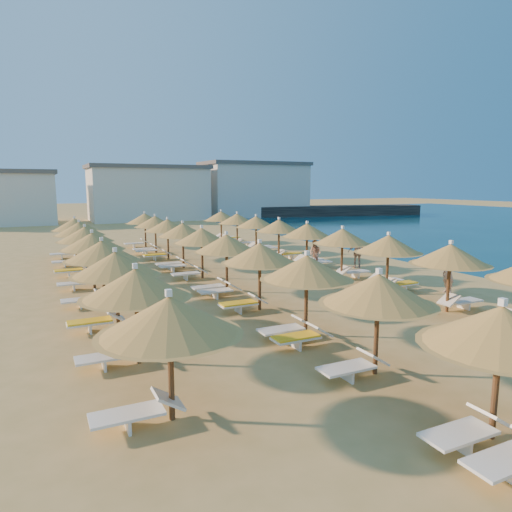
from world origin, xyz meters
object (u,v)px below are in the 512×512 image
parasol_row_east (342,237)px  beachgoer_b (315,253)px  beachgoer_c (357,253)px  beachgoer_a (449,274)px  jetty (327,211)px  parasol_row_west (227,244)px

parasol_row_east → beachgoer_b: bearing=77.3°
beachgoer_c → beachgoer_b: bearing=-175.0°
beachgoer_a → beachgoer_b: beachgoer_a is taller
beachgoer_c → beachgoer_b: (-1.94, 1.41, -0.11)m
jetty → beachgoer_b: (-26.09, -36.68, 0.03)m
beachgoer_a → parasol_row_east: bearing=-148.4°
parasol_row_west → beachgoer_a: size_ratio=21.25×
parasol_row_east → beachgoer_c: size_ratio=20.44×
parasol_row_east → beachgoer_a: (2.48, -4.47, -1.30)m
jetty → beachgoer_c: size_ratio=16.97×
jetty → parasol_row_east: parasol_row_east is taller
beachgoer_c → beachgoer_b: beachgoer_c is taller
jetty → parasol_row_east: size_ratio=0.83×
beachgoer_c → parasol_row_east: bearing=-99.4°
parasol_row_west → beachgoer_a: 9.91m
parasol_row_west → beachgoer_b: bearing=27.6°
jetty → beachgoer_b: 45.01m
jetty → beachgoer_a: bearing=-106.7°
jetty → beachgoer_c: bearing=-110.5°
beachgoer_b → beachgoer_c: bearing=27.4°
beachgoer_a → jetty: bearing=154.0°
beachgoer_a → beachgoer_b: 8.35m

